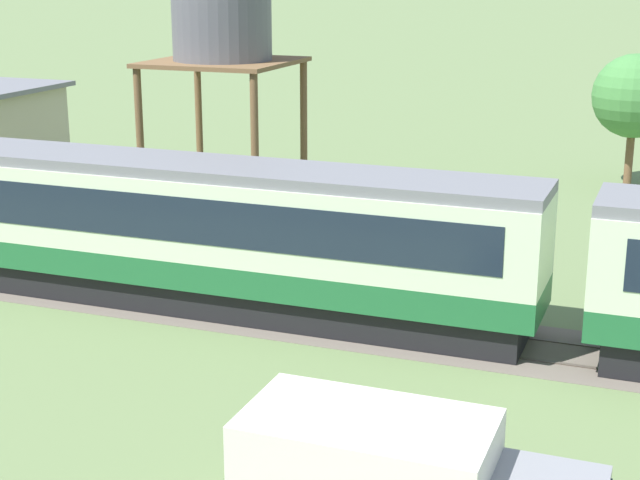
# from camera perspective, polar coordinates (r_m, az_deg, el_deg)

# --- Properties ---
(ground_plane) EXTENTS (600.00, 600.00, 0.00)m
(ground_plane) POSITION_cam_1_polar(r_m,az_deg,el_deg) (26.34, 9.68, -5.76)
(ground_plane) COLOR #607547
(passenger_train) EXTENTS (65.30, 2.87, 4.24)m
(passenger_train) POSITION_cam_1_polar(r_m,az_deg,el_deg) (28.24, -7.85, 0.83)
(passenger_train) COLOR #1E6033
(passenger_train) RESTS_ON ground_plane
(railway_track) EXTENTS (113.25, 3.60, 0.04)m
(railway_track) POSITION_cam_1_polar(r_m,az_deg,el_deg) (27.63, -1.87, -4.47)
(railway_track) COLOR #665B51
(railway_track) RESTS_ON ground_plane
(water_tower) EXTENTS (5.14, 5.14, 9.75)m
(water_tower) POSITION_cam_1_polar(r_m,az_deg,el_deg) (37.26, -5.74, 12.74)
(water_tower) COLOR brown
(water_tower) RESTS_ON ground_plane
(yard_tree_0) EXTENTS (3.66, 3.66, 5.83)m
(yard_tree_0) POSITION_cam_1_polar(r_m,az_deg,el_deg) (45.25, 17.83, 7.96)
(yard_tree_0) COLOR brown
(yard_tree_0) RESTS_ON ground_plane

